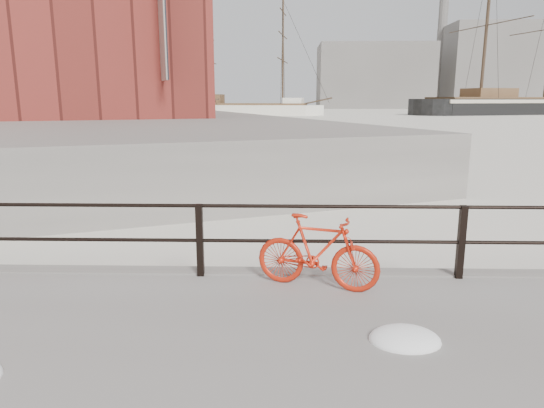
% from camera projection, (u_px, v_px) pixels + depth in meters
% --- Properties ---
extents(far_quay, '(78.44, 148.07, 1.80)m').
position_uv_depth(far_quay, '(72.00, 110.00, 77.83)').
color(far_quay, gray).
rests_on(far_quay, ground).
extents(bicycle, '(1.58, 0.71, 0.96)m').
position_uv_depth(bicycle, '(317.00, 252.00, 6.12)').
color(bicycle, red).
rests_on(bicycle, promenade).
extents(barque_black, '(64.94, 38.47, 34.80)m').
position_uv_depth(barque_black, '(542.00, 114.00, 89.39)').
color(barque_black, black).
rests_on(barque_black, ground).
extents(schooner_mid, '(30.19, 15.82, 20.77)m').
position_uv_depth(schooner_mid, '(245.00, 115.00, 83.39)').
color(schooner_mid, silver).
rests_on(schooner_mid, ground).
extents(schooner_left, '(28.90, 22.26, 19.80)m').
position_uv_depth(schooner_left, '(133.00, 117.00, 72.87)').
color(schooner_left, silver).
rests_on(schooner_left, ground).
extents(workboat_far, '(10.66, 10.76, 7.00)m').
position_uv_depth(workboat_far, '(12.00, 128.00, 46.62)').
color(workboat_far, black).
rests_on(workboat_far, ground).
extents(apartment_cream, '(24.16, 21.40, 21.20)m').
position_uv_depth(apartment_cream, '(47.00, 26.00, 65.55)').
color(apartment_cream, beige).
rests_on(apartment_cream, far_quay).
extents(apartment_grey, '(26.02, 22.15, 23.20)m').
position_uv_depth(apartment_grey, '(56.00, 37.00, 85.47)').
color(apartment_grey, gray).
rests_on(apartment_grey, far_quay).
extents(apartment_brick, '(27.87, 22.90, 21.20)m').
position_uv_depth(apartment_brick, '(62.00, 54.00, 106.73)').
color(apartment_brick, brown).
rests_on(apartment_brick, far_quay).
extents(industrial_west, '(32.00, 18.00, 18.00)m').
position_uv_depth(industrial_west, '(373.00, 77.00, 141.04)').
color(industrial_west, gray).
rests_on(industrial_west, ground).
extents(industrial_mid, '(26.00, 20.00, 24.00)m').
position_uv_depth(industrial_mid, '(489.00, 67.00, 144.41)').
color(industrial_mid, gray).
rests_on(industrial_mid, ground).
extents(smokestack, '(2.80, 2.80, 44.00)m').
position_uv_depth(smokestack, '(442.00, 34.00, 147.50)').
color(smokestack, gray).
rests_on(smokestack, ground).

